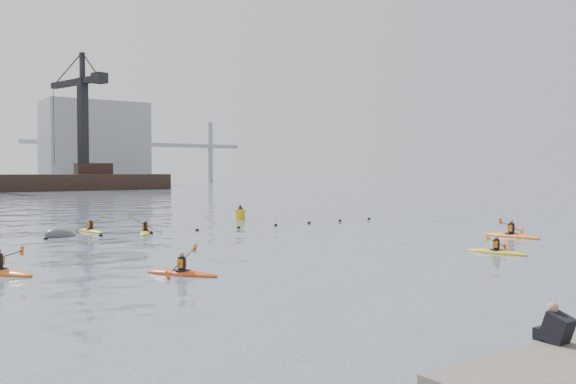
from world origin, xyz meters
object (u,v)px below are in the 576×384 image
Objects in this scene: mooring_buoy at (61,237)px; kayaker_1 at (496,251)px; kayaker_5 at (91,230)px; kayaker_0 at (182,272)px; kayaker_4 at (511,235)px; kayaker_3 at (145,232)px; nav_buoy at (240,214)px.

kayaker_1 is at bearing -52.40° from mooring_buoy.
kayaker_1 is 23.87m from kayaker_5.
kayaker_0 is 0.78× the size of kayaker_4.
kayaker_0 is 17.70m from kayaker_5.
kayaker_3 is at bearing 39.54° from kayaker_0.
kayaker_4 is 1.83× the size of mooring_buoy.
kayaker_0 is at bearing -125.47° from nav_buoy.
kayaker_5 is at bearing 49.78° from kayaker_0.
kayaker_0 reaches higher than kayaker_1.
kayaker_1 is (14.27, -2.97, -0.00)m from kayaker_0.
mooring_buoy is (-0.14, 15.74, -0.09)m from kayaker_0.
nav_buoy is at bearing 17.15° from mooring_buoy.
nav_buoy is (14.42, 20.24, 0.32)m from kayaker_0.
kayaker_3 reaches higher than kayaker_5.
mooring_buoy is (-20.94, 14.96, -0.11)m from kayaker_4.
kayaker_3 is 0.81× the size of kayaker_4.
kayaker_3 is at bearing -59.97° from kayaker_5.
kayaker_1 is at bearing 25.66° from kayaker_4.
kayaker_1 is at bearing -68.68° from kayaker_5.
kayaker_3 is 4.77m from mooring_buoy.
kayaker_4 is at bearing 17.98° from kayaker_1.
kayaker_1 is 23.21m from nav_buoy.
kayaker_4 is 25.73m from mooring_buoy.
mooring_buoy is at bearing -165.78° from kayaker_3.
kayaker_1 is 0.98× the size of kayaker_5.
kayaker_3 is 3.78m from kayaker_5.
kayaker_5 is 1.54× the size of mooring_buoy.
kayaker_0 reaches higher than mooring_buoy.
kayaker_1 is 0.82× the size of kayaker_4.
nav_buoy is at bearing 56.83° from kayaker_3.
mooring_buoy is at bearing -150.23° from kayaker_5.
kayaker_4 reaches higher than kayaker_3.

